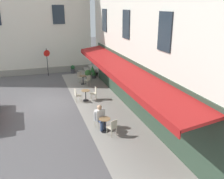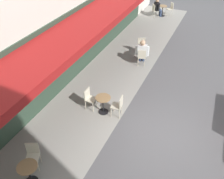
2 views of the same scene
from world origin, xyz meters
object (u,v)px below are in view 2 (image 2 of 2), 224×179
Objects in this scene: cafe_chair_cream_corner_left at (33,153)px; seated_patron_in_black at (158,7)px; cafe_table_streetside at (163,9)px; cafe_chair_cream_under_awning at (119,105)px; cafe_chair_cream_by_window at (171,8)px; cafe_chair_cream_kerbside at (142,56)px; cafe_table_near_entrance at (142,51)px; cafe_chair_cream_back_row at (141,45)px; cafe_chair_cream_corner_right at (89,97)px; cafe_chair_cream_near_door at (155,9)px; cafe_table_far_end at (103,103)px; seated_companion_in_white at (142,51)px; cafe_table_mid_terrace at (29,172)px.

seated_patron_in_black reaches higher than cafe_chair_cream_corner_left.
cafe_chair_cream_under_awning is (11.32, 1.36, 0.06)m from cafe_table_streetside.
cafe_chair_cream_by_window reaches higher than cafe_table_streetside.
cafe_table_near_entrance is at bearing -163.49° from cafe_chair_cream_kerbside.
cafe_chair_cream_back_row is 1.21× the size of cafe_table_streetside.
cafe_chair_cream_corner_left is at bearing -4.46° from cafe_chair_cream_corner_right.
cafe_table_near_entrance is at bearing 172.16° from cafe_chair_cream_corner_right.
cafe_chair_cream_near_door is 1.00× the size of cafe_chair_cream_corner_right.
cafe_table_far_end is at bearing 5.40° from seated_patron_in_black.
cafe_chair_cream_back_row is 1.00× the size of cafe_chair_cream_corner_right.
cafe_table_far_end is (4.07, -0.19, -0.06)m from cafe_chair_cream_kerbside.
cafe_chair_cream_back_row is at bearing 175.66° from cafe_chair_cream_corner_left.
seated_companion_in_white is (7.11, 0.86, 0.22)m from cafe_table_streetside.
cafe_chair_cream_corner_right reaches higher than cafe_table_near_entrance.
cafe_table_streetside is 0.63m from cafe_chair_cream_by_window.
cafe_chair_cream_near_door is at bearing -170.41° from cafe_chair_cream_under_awning.
cafe_chair_cream_back_row is at bearing -177.37° from cafe_table_far_end.
cafe_table_near_entrance is 0.82× the size of cafe_chair_cream_kerbside.
cafe_chair_cream_under_awning is (4.60, 0.62, 0.06)m from cafe_table_near_entrance.
cafe_table_mid_terrace is at bearing 2.41° from cafe_chair_cream_near_door.
cafe_chair_cream_kerbside is 1.21× the size of cafe_table_far_end.
cafe_chair_cream_kerbside is at bearing 11.49° from cafe_chair_cream_near_door.
cafe_chair_cream_corner_right is at bearing 0.52° from cafe_table_streetside.
cafe_chair_cream_by_window is at bearing 178.13° from cafe_chair_cream_corner_right.
seated_companion_in_white is at bearing 178.29° from cafe_table_far_end.
cafe_table_near_entrance is at bearing 6.32° from cafe_table_streetside.
cafe_table_streetside is (-6.13, -0.49, -0.06)m from cafe_chair_cream_back_row.
cafe_chair_cream_corner_left is at bearing -7.69° from seated_companion_in_white.
cafe_chair_cream_corner_left is at bearing -24.75° from cafe_chair_cream_under_awning.
cafe_chair_cream_near_door reaches higher than cafe_table_streetside.
cafe_table_mid_terrace is 0.82× the size of cafe_chair_cream_near_door.
cafe_chair_cream_back_row is at bearing 177.77° from cafe_table_mid_terrace.
cafe_chair_cream_kerbside is 4.14m from cafe_chair_cream_corner_right.
cafe_chair_cream_near_door is 0.71× the size of seated_patron_in_black.
cafe_table_streetside is at bearing -173.68° from cafe_table_near_entrance.
cafe_chair_cream_corner_left is 1.00× the size of cafe_chair_cream_corner_right.
seated_patron_in_black is (-7.05, -1.24, 0.14)m from cafe_chair_cream_kerbside.
seated_patron_in_black is at bearing -170.01° from cafe_chair_cream_kerbside.
cafe_chair_cream_back_row is at bearing 4.60° from cafe_table_streetside.
cafe_chair_cream_near_door is (-14.18, -0.33, 0.00)m from cafe_chair_cream_corner_left.
seated_patron_in_black is at bearing -49.44° from cafe_table_streetside.
cafe_chair_cream_kerbside reaches higher than cafe_table_streetside.
cafe_chair_cream_kerbside is 7.38m from cafe_table_streetside.
cafe_chair_cream_back_row is at bearing -170.48° from cafe_chair_cream_under_awning.
cafe_chair_cream_corner_right is (4.05, -0.82, 0.00)m from cafe_chair_cream_kerbside.
seated_companion_in_white reaches higher than cafe_chair_cream_kerbside.
cafe_chair_cream_kerbside is at bearing 3.24° from cafe_chair_cream_by_window.
cafe_chair_cream_corner_right is at bearing -1.87° from cafe_chair_cream_by_window.
cafe_table_streetside is at bearing -179.48° from cafe_chair_cream_corner_right.
seated_patron_in_black reaches higher than cafe_table_far_end.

